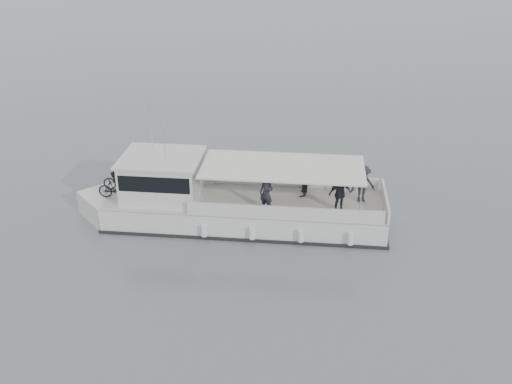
{
  "coord_description": "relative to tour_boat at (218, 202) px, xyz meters",
  "views": [
    {
      "loc": [
        -0.37,
        -20.76,
        13.28
      ],
      "look_at": [
        -0.87,
        2.6,
        1.6
      ],
      "focal_mm": 40.0,
      "sensor_mm": 36.0,
      "label": 1
    }
  ],
  "objects": [
    {
      "name": "tour_boat",
      "position": [
        0.0,
        0.0,
        0.0
      ],
      "size": [
        14.72,
        4.75,
        6.13
      ],
      "rotation": [
        0.0,
        0.0,
        -0.09
      ],
      "color": "silver",
      "rests_on": "ground"
    },
    {
      "name": "ground",
      "position": [
        2.64,
        -2.71,
        -1.01
      ],
      "size": [
        1400.0,
        1400.0,
        0.0
      ],
      "primitive_type": "plane",
      "color": "slate",
      "rests_on": "ground"
    }
  ]
}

